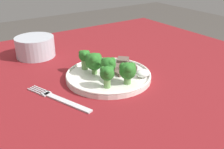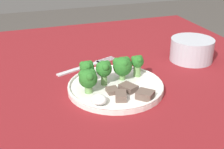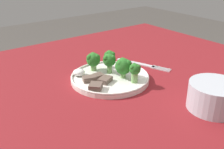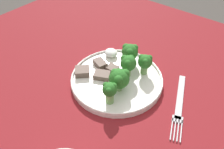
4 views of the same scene
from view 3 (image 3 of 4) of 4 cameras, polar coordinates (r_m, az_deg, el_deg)
The scene contains 14 objects.
table at distance 0.85m, azimuth 1.33°, elevation -7.35°, with size 1.18×1.01×0.74m.
dinner_plate at distance 0.81m, azimuth -0.47°, elevation -0.68°, with size 0.24×0.24×0.02m.
fork at distance 0.93m, azimuth 6.62°, elevation 2.17°, with size 0.09×0.20×0.00m.
cream_bowl at distance 0.70m, azimuth 21.36°, elevation -4.55°, with size 0.13×0.13×0.07m.
broccoli_floret_near_rim_left at distance 0.82m, azimuth -0.64°, elevation 3.12°, with size 0.04×0.04×0.06m.
broccoli_floret_center_left at distance 0.84m, azimuth -4.10°, elevation 3.28°, with size 0.05×0.04×0.06m.
broccoli_floret_back_left at distance 0.86m, azimuth -0.55°, elevation 3.92°, with size 0.04×0.04×0.06m.
broccoli_floret_front_left at distance 0.78m, azimuth 2.47°, elevation 1.89°, with size 0.05×0.05×0.06m.
broccoli_floret_center_back at distance 0.76m, azimuth 5.00°, elevation 0.91°, with size 0.03×0.03×0.06m.
meat_slice_front_slice at distance 0.77m, azimuth -1.37°, elevation -1.23°, with size 0.05×0.04×0.01m.
meat_slice_middle_slice at distance 0.80m, azimuth -3.00°, elevation -0.25°, with size 0.03×0.03×0.01m.
meat_slice_rear_slice at distance 0.78m, azimuth -4.89°, elevation -0.93°, with size 0.05×0.04×0.02m.
meat_slice_edge_slice at distance 0.73m, azimuth -3.57°, elevation -2.66°, with size 0.05×0.05×0.02m.
sauce_dollop at distance 0.82m, azimuth -7.21°, elevation 0.47°, with size 0.04×0.03×0.02m.
Camera 3 is at (0.45, 0.57, 1.09)m, focal length 42.00 mm.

